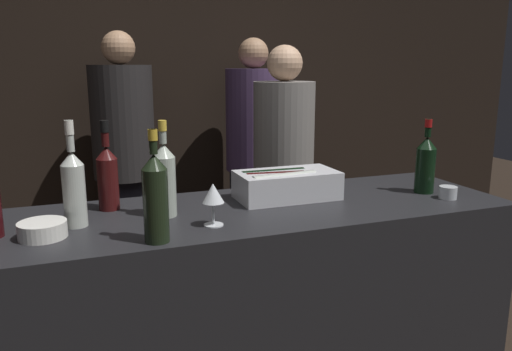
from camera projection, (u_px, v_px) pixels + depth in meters
name	position (u px, v px, depth m)	size (l,w,h in m)	color
wall_back_chalkboard	(164.00, 81.00, 3.67)	(6.40, 0.06, 2.80)	black
bar_counter	(259.00, 321.00, 2.05)	(2.01, 0.65, 0.97)	black
ice_bin_with_bottles	(285.00, 184.00, 2.06)	(0.41, 0.22, 0.12)	silver
bowl_white	(42.00, 229.00, 1.59)	(0.15, 0.15, 0.05)	silver
wine_glass	(213.00, 195.00, 1.70)	(0.08, 0.08, 0.15)	silver
candle_votive	(448.00, 192.00, 2.07)	(0.07, 0.07, 0.05)	silver
white_wine_bottle	(74.00, 186.00, 1.69)	(0.08, 0.08, 0.36)	#B2B7AD
red_wine_bottle_black_foil	(108.00, 175.00, 1.89)	(0.08, 0.08, 0.34)	#380F0F
champagne_bottle	(155.00, 196.00, 1.53)	(0.08, 0.08, 0.35)	black
red_wine_bottle_burgundy	(426.00, 163.00, 2.15)	(0.08, 0.08, 0.32)	black
rose_wine_bottle	(164.00, 178.00, 1.80)	(0.08, 0.08, 0.35)	#9EA899
person_in_hoodie	(283.00, 168.00, 3.04)	(0.37, 0.37, 1.63)	black
person_blond_tee	(124.00, 153.00, 3.26)	(0.40, 0.40, 1.73)	black
person_grey_polo	(254.00, 147.00, 3.59)	(0.40, 0.40, 1.70)	black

